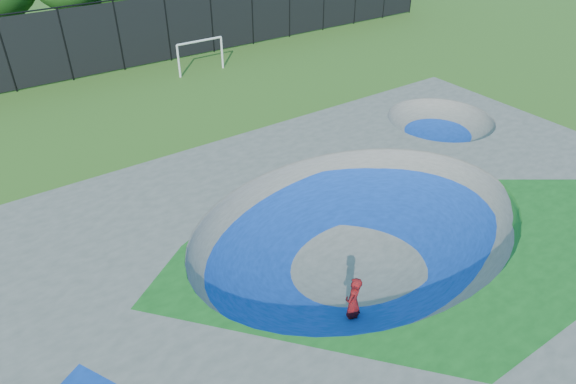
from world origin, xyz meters
name	(u,v)px	position (x,y,z in m)	size (l,w,h in m)	color
ground	(358,258)	(0.00, 0.00, 0.00)	(120.00, 120.00, 0.00)	#325D1A
skate_deck	(359,239)	(0.00, 0.00, 0.75)	(22.00, 14.00, 1.50)	gray
skater	(353,303)	(-1.99, -1.99, 0.82)	(0.60, 0.39, 1.64)	red
skateboard	(351,324)	(-1.99, -1.99, 0.03)	(0.78, 0.22, 0.05)	black
soccer_goal	(200,50)	(3.60, 17.96, 1.33)	(2.91, 0.12, 1.92)	silver
fence	(119,35)	(0.00, 21.00, 2.10)	(48.09, 0.09, 4.04)	black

